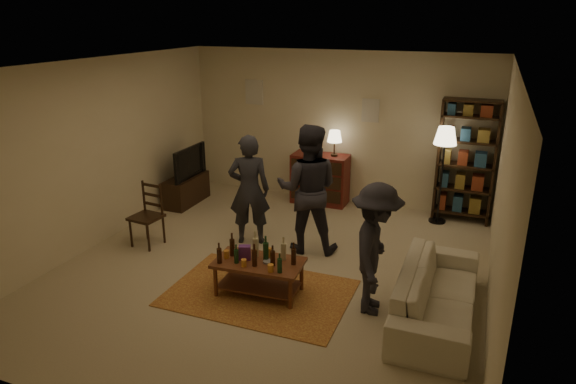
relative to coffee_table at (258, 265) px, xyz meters
The scene contains 13 objects.
floor 0.77m from the coffee_table, 99.39° to the left, with size 6.00×6.00×0.00m, color #C6B793.
room_shell 3.97m from the coffee_table, 101.77° to the left, with size 6.00×6.00×6.00m.
rug 0.39m from the coffee_table, ahead, with size 2.20×1.50×0.01m, color brown.
coffee_table is the anchor object (origin of this frame).
dining_chair 2.25m from the coffee_table, 160.70° to the left, with size 0.45×0.45×0.96m.
tv_stand 3.54m from the coffee_table, 136.17° to the left, with size 0.40×1.00×1.06m.
dresser 3.38m from the coffee_table, 95.09° to the left, with size 1.00×0.50×1.36m.
bookshelf 4.09m from the coffee_table, 58.07° to the left, with size 0.90×0.34×2.02m.
floor_lamp 3.79m from the coffee_table, 60.50° to the left, with size 0.36×0.36×1.60m.
sofa 2.11m from the coffee_table, ahead, with size 2.08×0.81×0.61m, color beige.
person_left 1.60m from the coffee_table, 119.16° to the left, with size 0.60×0.40×1.66m, color #24252C.
person_right 1.52m from the coffee_table, 84.49° to the left, with size 0.90×0.70×1.86m, color #28272F.
person_by_sofa 1.45m from the coffee_table, ahead, with size 1.00×0.57×1.55m, color #24232A.
Camera 1 is at (2.49, -5.73, 3.27)m, focal length 32.00 mm.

